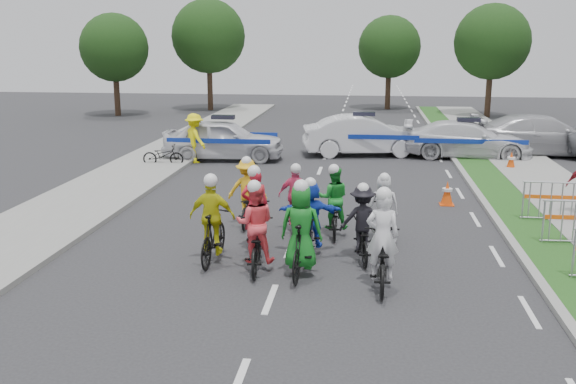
# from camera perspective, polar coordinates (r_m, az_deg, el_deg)

# --- Properties ---
(ground) EXTENTS (90.00, 90.00, 0.00)m
(ground) POSITION_cam_1_polar(r_m,az_deg,el_deg) (11.97, -1.59, -9.51)
(ground) COLOR #28282B
(ground) RESTS_ON ground
(curb_right) EXTENTS (0.20, 60.00, 0.12)m
(curb_right) POSITION_cam_1_polar(r_m,az_deg,el_deg) (16.89, 18.50, -3.12)
(curb_right) COLOR gray
(curb_right) RESTS_ON ground
(grass_strip) EXTENTS (1.20, 60.00, 0.11)m
(grass_strip) POSITION_cam_1_polar(r_m,az_deg,el_deg) (17.05, 20.81, -3.17)
(grass_strip) COLOR #1F4716
(grass_strip) RESTS_ON ground
(sidewalk_left) EXTENTS (3.00, 60.00, 0.13)m
(sidewalk_left) POSITION_cam_1_polar(r_m,az_deg,el_deg) (18.46, -19.49, -1.81)
(sidewalk_left) COLOR gray
(sidewalk_left) RESTS_ON ground
(rider_0) EXTENTS (0.69, 1.97, 2.00)m
(rider_0) POSITION_cam_1_polar(r_m,az_deg,el_deg) (12.45, 8.34, -5.49)
(rider_0) COLOR black
(rider_0) RESTS_ON ground
(rider_1) EXTENTS (0.87, 1.93, 2.00)m
(rider_1) POSITION_cam_1_polar(r_m,az_deg,el_deg) (12.87, 1.18, -4.16)
(rider_1) COLOR black
(rider_1) RESTS_ON ground
(rider_2) EXTENTS (0.86, 1.93, 1.92)m
(rider_2) POSITION_cam_1_polar(r_m,az_deg,el_deg) (13.25, -2.90, -3.96)
(rider_2) COLOR black
(rider_2) RESTS_ON ground
(rider_3) EXTENTS (0.99, 1.88, 1.96)m
(rider_3) POSITION_cam_1_polar(r_m,az_deg,el_deg) (13.75, -6.69, -3.22)
(rider_3) COLOR black
(rider_3) RESTS_ON ground
(rider_4) EXTENTS (1.02, 1.76, 1.73)m
(rider_4) POSITION_cam_1_polar(r_m,az_deg,el_deg) (13.89, 6.60, -3.35)
(rider_4) COLOR black
(rider_4) RESTS_ON ground
(rider_5) EXTENTS (1.44, 1.71, 1.76)m
(rider_5) POSITION_cam_1_polar(r_m,az_deg,el_deg) (14.19, 1.99, -2.63)
(rider_5) COLOR black
(rider_5) RESTS_ON ground
(rider_6) EXTENTS (1.01, 2.02, 1.97)m
(rider_6) POSITION_cam_1_polar(r_m,az_deg,el_deg) (14.52, -2.92, -2.66)
(rider_6) COLOR black
(rider_6) RESTS_ON ground
(rider_7) EXTENTS (0.74, 1.63, 1.68)m
(rider_7) POSITION_cam_1_polar(r_m,az_deg,el_deg) (15.21, 8.45, -2.00)
(rider_7) COLOR black
(rider_7) RESTS_ON ground
(rider_8) EXTENTS (0.79, 1.79, 1.78)m
(rider_8) POSITION_cam_1_polar(r_m,az_deg,el_deg) (15.61, 4.06, -1.47)
(rider_8) COLOR black
(rider_8) RESTS_ON ground
(rider_9) EXTENTS (0.87, 1.65, 1.73)m
(rider_9) POSITION_cam_1_polar(r_m,az_deg,el_deg) (15.89, 0.72, -1.15)
(rider_9) COLOR black
(rider_9) RESTS_ON ground
(rider_10) EXTENTS (1.01, 1.78, 1.81)m
(rider_10) POSITION_cam_1_polar(r_m,az_deg,el_deg) (16.45, -3.61, -0.55)
(rider_10) COLOR black
(rider_10) RESTS_ON ground
(police_car_0) EXTENTS (4.86, 2.22, 1.62)m
(police_car_0) POSITION_cam_1_polar(r_m,az_deg,el_deg) (25.64, -5.75, 4.68)
(police_car_0) COLOR silver
(police_car_0) RESTS_ON ground
(police_car_1) EXTENTS (5.18, 2.55, 1.63)m
(police_car_1) POSITION_cam_1_polar(r_m,az_deg,el_deg) (26.70, 6.73, 5.01)
(police_car_1) COLOR silver
(police_car_1) RESTS_ON ground
(police_car_2) EXTENTS (5.20, 2.44, 1.47)m
(police_car_2) POSITION_cam_1_polar(r_m,az_deg,el_deg) (26.93, 15.64, 4.50)
(police_car_2) COLOR silver
(police_car_2) RESTS_ON ground
(civilian_sedan) EXTENTS (5.76, 2.50, 1.65)m
(civilian_sedan) POSITION_cam_1_polar(r_m,az_deg,el_deg) (28.55, 21.70, 4.71)
(civilian_sedan) COLOR #B0B0B5
(civilian_sedan) RESTS_ON ground
(marshal_hiviz) EXTENTS (1.39, 1.36, 1.91)m
(marshal_hiviz) POSITION_cam_1_polar(r_m,az_deg,el_deg) (25.10, -8.30, 4.75)
(marshal_hiviz) COLOR #FFF40D
(marshal_hiviz) RESTS_ON ground
(barrier_2) EXTENTS (2.00, 0.51, 1.12)m
(barrier_2) POSITION_cam_1_polar(r_m,az_deg,el_deg) (17.94, 23.13, -0.92)
(barrier_2) COLOR #A5A8AD
(barrier_2) RESTS_ON ground
(cone_0) EXTENTS (0.40, 0.40, 0.70)m
(cone_0) POSITION_cam_1_polar(r_m,az_deg,el_deg) (19.05, 13.96, -0.12)
(cone_0) COLOR #F24C0C
(cone_0) RESTS_ON ground
(cone_1) EXTENTS (0.40, 0.40, 0.70)m
(cone_1) POSITION_cam_1_polar(r_m,az_deg,el_deg) (24.81, 19.22, 2.61)
(cone_1) COLOR #F24C0C
(cone_1) RESTS_ON ground
(parked_bike) EXTENTS (1.58, 0.65, 0.81)m
(parked_bike) POSITION_cam_1_polar(r_m,az_deg,el_deg) (24.74, -11.04, 3.23)
(parked_bike) COLOR black
(parked_bike) RESTS_ON ground
(tree_0) EXTENTS (4.20, 4.20, 6.30)m
(tree_0) POSITION_cam_1_polar(r_m,az_deg,el_deg) (41.95, -15.20, 12.27)
(tree_0) COLOR #382619
(tree_0) RESTS_ON ground
(tree_1) EXTENTS (4.55, 4.55, 6.82)m
(tree_1) POSITION_cam_1_polar(r_m,az_deg,el_deg) (41.55, 17.69, 12.59)
(tree_1) COLOR #382619
(tree_1) RESTS_ON ground
(tree_3) EXTENTS (4.90, 4.90, 7.35)m
(tree_3) POSITION_cam_1_polar(r_m,az_deg,el_deg) (44.21, -7.07, 13.57)
(tree_3) COLOR #382619
(tree_3) RESTS_ON ground
(tree_4) EXTENTS (4.20, 4.20, 6.30)m
(tree_4) POSITION_cam_1_polar(r_m,az_deg,el_deg) (44.92, 9.01, 12.61)
(tree_4) COLOR #382619
(tree_4) RESTS_ON ground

